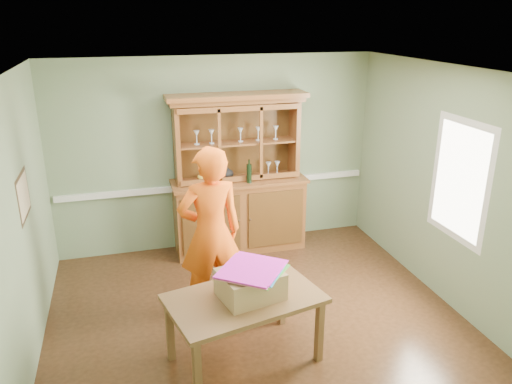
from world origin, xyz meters
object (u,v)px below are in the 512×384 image
object	(u,v)px
dining_table	(244,304)
person	(211,233)
cardboard_box	(250,284)
china_hutch	(239,197)

from	to	relation	value
dining_table	person	distance (m)	0.99
dining_table	cardboard_box	distance (m)	0.22
dining_table	person	xyz separation A→B (m)	(-0.14, 0.92, 0.35)
cardboard_box	dining_table	bearing A→B (deg)	172.65
dining_table	cardboard_box	world-z (taller)	cardboard_box
china_hutch	cardboard_box	xyz separation A→B (m)	(-0.49, -2.46, 0.06)
cardboard_box	china_hutch	bearing A→B (deg)	78.85
cardboard_box	person	distance (m)	0.95
china_hutch	dining_table	bearing A→B (deg)	-102.47
china_hutch	person	size ratio (longest dim) A/B	1.14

